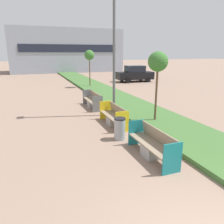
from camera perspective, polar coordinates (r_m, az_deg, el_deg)
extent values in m
cube|color=#426B33|center=(15.48, 1.97, 3.18)|extent=(2.80, 120.00, 0.18)
cube|color=#939EAD|center=(41.00, -11.80, 15.39)|extent=(18.68, 7.46, 7.18)
cube|color=#1E2333|center=(37.28, -10.86, 16.03)|extent=(15.69, 0.08, 1.20)
cube|color=#9E9B96|center=(7.43, 10.21, -9.99)|extent=(0.52, 0.60, 0.42)
cube|color=gray|center=(7.33, 10.29, -8.36)|extent=(0.58, 2.21, 0.05)
cube|color=gray|center=(7.37, 12.21, -6.14)|extent=(0.14, 2.12, 0.48)
cube|color=#197A7F|center=(6.48, 15.48, -11.70)|extent=(0.62, 0.04, 0.94)
cube|color=#197A7F|center=(8.23, 6.30, -5.27)|extent=(0.62, 0.04, 0.94)
cube|color=#9E9B96|center=(10.38, 0.29, -2.29)|extent=(0.52, 0.60, 0.42)
cube|color=gray|center=(10.31, 0.29, -1.08)|extent=(0.58, 2.13, 0.05)
cube|color=gray|center=(10.34, 1.69, 0.47)|extent=(0.14, 2.05, 0.48)
cube|color=yellow|center=(9.34, 2.68, -2.65)|extent=(0.62, 0.04, 0.94)
cube|color=yellow|center=(11.29, -1.68, 0.55)|extent=(0.62, 0.04, 0.94)
cube|color=#9E9B96|center=(13.75, -5.20, 2.07)|extent=(0.52, 0.60, 0.42)
cube|color=gray|center=(13.70, -5.22, 3.00)|extent=(0.58, 2.31, 0.05)
cube|color=gray|center=(13.72, -4.16, 4.16)|extent=(0.14, 2.22, 0.48)
cube|color=slate|center=(12.59, -3.78, 2.08)|extent=(0.62, 0.04, 0.94)
cube|color=slate|center=(14.81, -6.46, 4.03)|extent=(0.62, 0.04, 0.94)
cylinder|color=#9EA0A5|center=(8.65, 2.02, -4.53)|extent=(0.44, 0.44, 0.83)
cylinder|color=black|center=(8.51, 2.05, -1.75)|extent=(0.46, 0.46, 0.05)
cylinder|color=#56595B|center=(11.61, 0.54, 18.18)|extent=(0.14, 0.14, 7.85)
cylinder|color=brown|center=(10.60, 11.45, 4.12)|extent=(0.10, 0.10, 2.69)
sphere|color=#38702D|center=(10.41, 11.92, 12.77)|extent=(0.92, 0.92, 0.92)
cylinder|color=brown|center=(21.67, -5.83, 10.16)|extent=(0.10, 0.10, 2.83)
sphere|color=#38702D|center=(21.58, -5.95, 14.59)|extent=(0.94, 0.94, 0.94)
cube|color=black|center=(25.91, 5.95, 9.45)|extent=(4.33, 2.08, 0.84)
cube|color=black|center=(25.84, 6.00, 11.17)|extent=(2.22, 1.71, 0.72)
cylinder|color=black|center=(25.76, 9.36, 8.36)|extent=(0.60, 0.20, 0.60)
cylinder|color=black|center=(27.33, 7.47, 8.82)|extent=(0.60, 0.20, 0.60)
cylinder|color=black|center=(24.61, 4.21, 8.20)|extent=(0.60, 0.20, 0.60)
cylinder|color=black|center=(26.24, 2.55, 8.67)|extent=(0.60, 0.20, 0.60)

